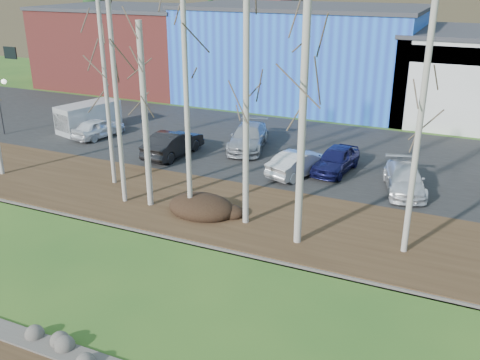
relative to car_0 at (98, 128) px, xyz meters
The scene contains 21 objects.
river 20.96m from the car_0, 44.25° to the right, with size 80.00×8.00×0.90m, color #112131, non-canonical shape.
far_bank_rocks 18.34m from the car_0, 35.03° to the right, with size 80.00×0.80×0.46m, color #47423D, non-canonical shape.
far_bank 16.71m from the car_0, 25.99° to the right, with size 80.00×7.00×0.15m, color #382616.
parking_lot 15.35m from the car_0, 11.99° to the left, with size 80.00×14.00×0.14m, color black.
building_brick 19.64m from the car_0, 117.64° to the left, with size 16.32×12.24×7.80m.
building_blue 19.68m from the car_0, 62.36° to the left, with size 20.40×12.24×8.30m.
dirt_mound 14.93m from the car_0, 33.01° to the right, with size 3.35×2.37×0.66m, color black.
birch_1 10.11m from the car_0, 46.63° to the right, with size 0.22×0.22×10.00m.
birch_2 13.34m from the car_0, 40.53° to the right, with size 0.29×0.29×8.85m.
birch_3 12.95m from the car_0, 45.62° to the right, with size 0.23×0.23×11.71m.
birch_4 17.54m from the car_0, 28.90° to the right, with size 0.27×0.27×10.15m.
birch_5 15.37m from the car_0, 34.92° to the right, with size 0.24×0.24×10.22m.
birch_6 20.33m from the car_0, 27.11° to the right, with size 0.31×0.31×10.21m.
birch_7 23.86m from the car_0, 19.99° to the right, with size 0.25×0.25×10.95m.
car_0 is the anchor object (origin of this frame).
car_1 6.97m from the car_0, 10.87° to the right, with size 1.69×4.83×1.59m, color black.
car_2 10.74m from the car_0, 10.64° to the left, with size 2.16×5.31×1.54m, color #A2A4AA.
car_3 16.88m from the car_0, ahead, with size 1.74×4.32×1.47m, color #16174D.
car_4 15.18m from the car_0, ahead, with size 1.49×4.29×1.41m, color silver.
car_5 20.97m from the car_0, ahead, with size 1.87×4.61×1.34m, color silver.
van_grey 2.08m from the car_0, 151.66° to the left, with size 3.03×4.85×1.97m.
Camera 1 is at (8.87, -6.85, 11.01)m, focal length 40.00 mm.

